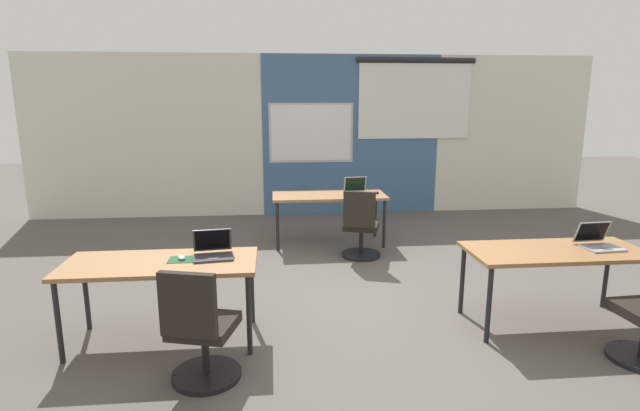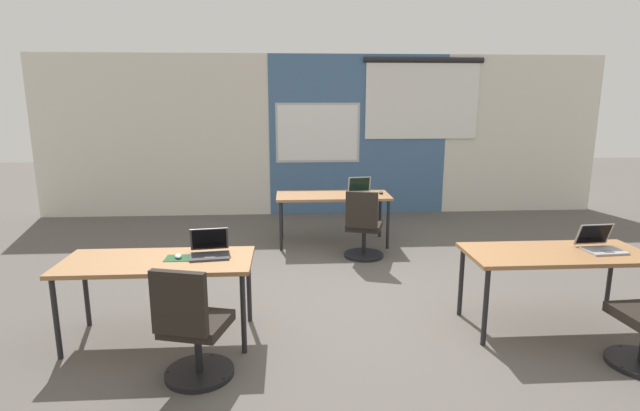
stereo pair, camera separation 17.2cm
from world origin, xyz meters
name	(u,v)px [view 1 (the left image)]	position (x,y,z in m)	size (l,w,h in m)	color
ground_plane	(353,304)	(0.00, 0.00, 0.00)	(24.00, 24.00, 0.00)	#56514C
back_wall_assembly	(318,135)	(0.03, 4.20, 1.41)	(10.00, 0.27, 2.80)	silver
desk_near_left	(161,268)	(-1.75, -0.60, 0.66)	(1.60, 0.70, 0.72)	olive
desk_near_right	(556,256)	(1.75, -0.60, 0.66)	(1.60, 0.70, 0.72)	olive
desk_far_center	(329,198)	(0.00, 2.20, 0.66)	(1.60, 0.70, 0.72)	olive
laptop_far_right	(357,190)	(0.40, 2.20, 0.77)	(0.37, 0.32, 0.23)	#9E9EA3
mouse_far_right	(377,192)	(0.69, 2.19, 0.74)	(0.06, 0.10, 0.03)	black
chair_far_right	(361,230)	(0.33, 1.49, 0.38)	(0.55, 0.60, 0.92)	black
laptop_near_left_inner	(213,251)	(-1.32, -0.51, 0.77)	(0.37, 0.35, 0.23)	#333338
mousepad_near_left_inner	(182,260)	(-1.58, -0.57, 0.72)	(0.22, 0.19, 0.00)	#23512D
mouse_near_left_inner	(182,257)	(-1.58, -0.57, 0.74)	(0.08, 0.11, 0.03)	silver
chair_near_left_inner	(201,336)	(-1.34, -1.29, 0.38)	(0.54, 0.59, 0.92)	black
laptop_near_right_end	(599,242)	(2.17, -0.58, 0.77)	(0.35, 0.34, 0.22)	#9E9EA3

